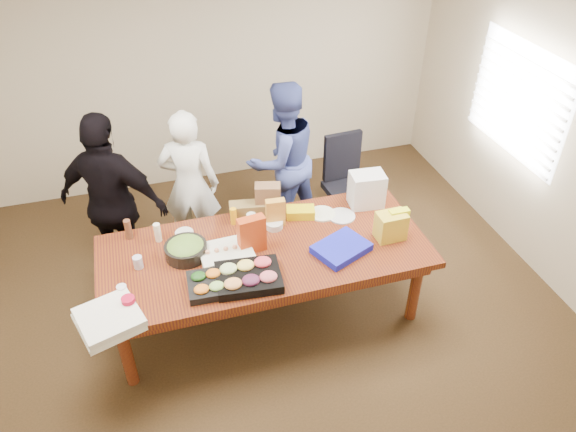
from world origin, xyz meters
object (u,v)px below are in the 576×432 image
object	(u,v)px
office_chair	(347,187)
salad_bowl	(186,250)
sheet_cake	(226,253)
conference_table	(266,281)
person_center	(190,185)
person_right	(283,159)

from	to	relation	value
office_chair	salad_bowl	bearing A→B (deg)	-157.37
office_chair	sheet_cake	size ratio (longest dim) A/B	2.30
conference_table	person_center	world-z (taller)	person_center
person_right	sheet_cake	world-z (taller)	person_right
conference_table	office_chair	size ratio (longest dim) A/B	2.80
office_chair	person_center	size ratio (longest dim) A/B	0.63
person_right	sheet_cake	bearing A→B (deg)	37.72
office_chair	person_center	distance (m)	1.69
conference_table	office_chair	bearing A→B (deg)	41.31
conference_table	sheet_cake	distance (m)	0.53
conference_table	person_right	world-z (taller)	person_right
office_chair	person_right	xyz separation A→B (m)	(-0.67, 0.19, 0.34)
office_chair	salad_bowl	distance (m)	2.09
person_right	sheet_cake	xyz separation A→B (m)	(-0.85, -1.24, -0.06)
conference_table	person_center	size ratio (longest dim) A/B	1.76
office_chair	salad_bowl	size ratio (longest dim) A/B	2.81
person_center	sheet_cake	world-z (taller)	person_center
office_chair	salad_bowl	world-z (taller)	office_chair
person_right	sheet_cake	size ratio (longest dim) A/B	3.89
person_right	person_center	bearing A→B (deg)	-10.45
person_right	salad_bowl	world-z (taller)	person_right
conference_table	person_right	size ratio (longest dim) A/B	1.66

